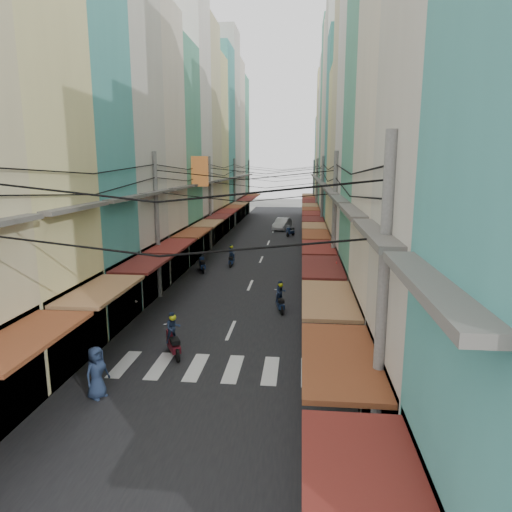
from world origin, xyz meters
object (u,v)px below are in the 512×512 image
Objects in this scene: bicycle at (383,309)px; traffic_sign at (336,279)px; white_car at (282,230)px; market_umbrella at (431,348)px.

traffic_sign is (-2.72, -2.84, 2.30)m from bicycle.
white_car is at bearing 96.79° from traffic_sign.
white_car is 1.53× the size of traffic_sign.
traffic_sign is (3.84, -32.22, 2.30)m from white_car.
traffic_sign reaches higher than market_umbrella.
traffic_sign reaches higher than white_car.
white_car is at bearing -10.90° from bicycle.
market_umbrella is at bearing -68.92° from white_car.
white_car reaches higher than bicycle.
white_car is at bearing 99.05° from market_umbrella.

